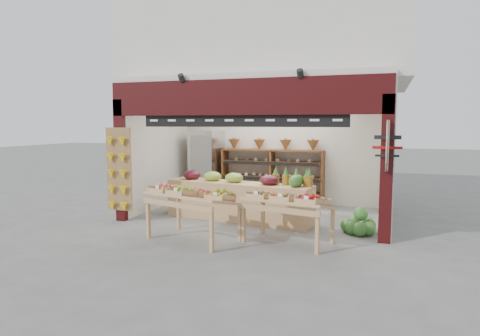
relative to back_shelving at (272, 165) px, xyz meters
name	(u,v)px	position (x,y,z in m)	size (l,w,h in m)	color
ground	(255,219)	(0.12, -1.98, -1.05)	(60.00, 60.00, 0.00)	#62615D
shop_structure	(274,52)	(0.12, -0.36, 2.87)	(6.36, 5.12, 5.40)	beige
banana_board	(118,171)	(-2.61, -3.15, 0.07)	(0.60, 0.15, 1.80)	olive
gift_sign	(387,146)	(2.87, -3.12, 0.70)	(0.04, 0.93, 0.92)	#A6D1B5
back_shelving	(272,165)	(0.00, 0.00, 0.00)	(2.74, 0.45, 1.71)	brown
refrigerator	(207,166)	(-1.83, -0.15, -0.08)	(0.75, 0.75, 1.94)	#B8BABF
cardboard_stack	(202,202)	(-1.30, -1.66, -0.80)	(1.04, 0.88, 0.66)	silver
mid_counter	(238,199)	(-0.22, -2.16, -0.58)	(3.42, 1.18, 1.06)	tan
display_table_left	(190,195)	(-0.57, -3.89, -0.23)	(1.84, 1.36, 1.05)	tan
display_table_right	(288,201)	(1.22, -3.59, -0.28)	(1.68, 1.16, 0.98)	tan
watermelon_pile	(359,225)	(2.39, -2.53, -0.87)	(0.68, 0.68, 0.53)	#1D521B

